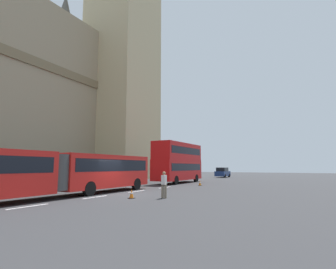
% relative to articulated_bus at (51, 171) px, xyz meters
% --- Properties ---
extents(ground_plane, '(160.00, 160.00, 0.00)m').
position_rel_articulated_bus_xyz_m(ground_plane, '(4.14, -1.99, -1.75)').
color(ground_plane, '#333335').
extents(lane_centre_marking, '(25.20, 0.16, 0.01)m').
position_rel_articulated_bus_xyz_m(lane_centre_marking, '(-0.39, -1.99, -1.74)').
color(lane_centre_marking, silver).
rests_on(lane_centre_marking, ground_plane).
extents(articulated_bus, '(18.45, 2.54, 2.90)m').
position_rel_articulated_bus_xyz_m(articulated_bus, '(0.00, 0.00, 0.00)').
color(articulated_bus, red).
rests_on(articulated_bus, ground_plane).
extents(double_decker_bus, '(9.15, 2.54, 4.90)m').
position_rel_articulated_bus_xyz_m(double_decker_bus, '(18.03, 0.00, 0.96)').
color(double_decker_bus, red).
rests_on(double_decker_bus, ground_plane).
extents(sedan_lead, '(4.40, 1.86, 1.85)m').
position_rel_articulated_bus_xyz_m(sedan_lead, '(37.21, 0.25, -0.83)').
color(sedan_lead, navy).
rests_on(sedan_lead, ground_plane).
extents(traffic_cone_west, '(0.36, 0.36, 0.58)m').
position_rel_articulated_bus_xyz_m(traffic_cone_west, '(2.57, -4.44, -1.46)').
color(traffic_cone_west, black).
rests_on(traffic_cone_west, ground_plane).
extents(traffic_cone_middle, '(0.36, 0.36, 0.58)m').
position_rel_articulated_bus_xyz_m(traffic_cone_middle, '(15.08, -4.05, -1.46)').
color(traffic_cone_middle, black).
rests_on(traffic_cone_middle, ground_plane).
extents(pedestrian_near_cones, '(0.43, 0.36, 1.69)m').
position_rel_articulated_bus_xyz_m(pedestrian_near_cones, '(3.67, -6.19, -0.83)').
color(pedestrian_near_cones, '#726651').
rests_on(pedestrian_near_cones, ground_plane).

